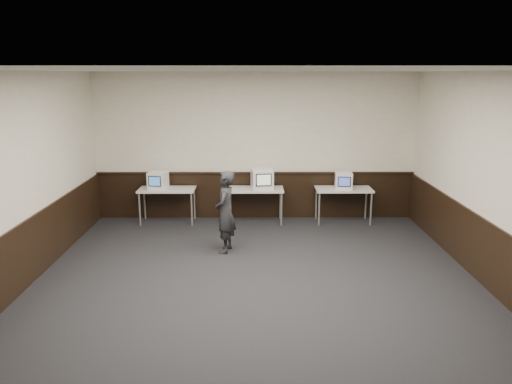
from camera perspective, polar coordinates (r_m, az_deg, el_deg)
floor at (r=7.52m, az=0.04°, el=-11.44°), size 8.00×8.00×0.00m
ceiling at (r=6.82m, az=0.05°, el=13.77°), size 8.00×8.00×0.00m
back_wall at (r=10.93m, az=-0.08°, el=5.22°), size 7.00×0.00×7.00m
front_wall at (r=3.22m, az=0.48°, el=-15.52°), size 7.00×0.00×7.00m
left_wall at (r=7.80m, az=-26.60°, el=0.46°), size 0.00×8.00×8.00m
right_wall at (r=7.84m, az=26.56°, el=0.52°), size 0.00×8.00×8.00m
wainscot_back at (r=11.12m, az=-0.07°, el=-0.41°), size 6.98×0.04×1.00m
wainscot_left at (r=8.09m, az=-25.66°, el=-7.16°), size 0.04×7.98×1.00m
wainscot_right at (r=8.12m, az=25.63°, el=-7.07°), size 0.04×7.98×1.00m
wainscot_rail at (r=10.99m, az=-0.08°, el=2.20°), size 6.98×0.06×0.04m
desk_left at (r=10.87m, az=-10.13°, el=0.02°), size 1.20×0.60×0.75m
desk_center at (r=10.71m, az=-0.07°, el=0.03°), size 1.20×0.60×0.75m
desk_right at (r=10.88m, az=9.99°, el=0.04°), size 1.20×0.60×0.75m
emac_left at (r=10.84m, az=-11.14°, el=1.33°), size 0.43×0.45×0.37m
emac_center at (r=10.62m, az=0.70°, el=1.53°), size 0.50×0.52×0.44m
emac_right at (r=10.78m, az=9.98°, el=1.28°), size 0.39×0.42×0.36m
person at (r=8.94m, az=-3.54°, el=-2.29°), size 0.44×0.59×1.49m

